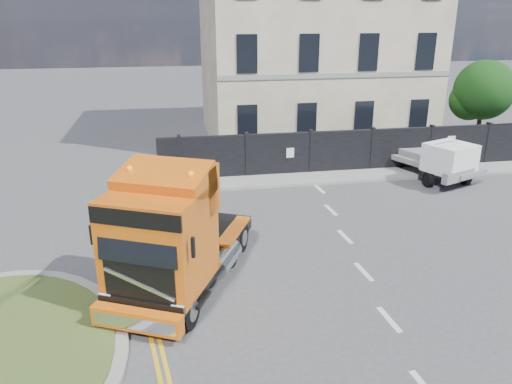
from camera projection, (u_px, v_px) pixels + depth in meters
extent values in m
plane|color=#424244|center=(262.00, 274.00, 14.48)|extent=(120.00, 120.00, 0.00)
cube|color=black|center=(351.00, 151.00, 23.47)|extent=(18.00, 0.25, 2.00)
cube|color=beige|center=(311.00, 43.00, 28.88)|extent=(12.00, 10.00, 11.00)
cylinder|color=#382619|center=(478.00, 126.00, 27.59)|extent=(0.24, 0.24, 2.40)
sphere|color=black|center=(484.00, 90.00, 26.91)|extent=(3.20, 3.20, 3.20)
sphere|color=black|center=(470.00, 100.00, 27.40)|extent=(2.20, 2.20, 2.20)
cube|color=gray|center=(357.00, 176.00, 22.96)|extent=(20.00, 1.60, 0.12)
cube|color=black|center=(187.00, 255.00, 14.13)|extent=(4.39, 6.01, 0.40)
cube|color=orange|center=(160.00, 238.00, 12.29)|extent=(3.01, 3.05, 2.50)
cube|color=orange|center=(174.00, 187.00, 12.79)|extent=(2.36, 1.69, 1.25)
cube|color=black|center=(137.00, 245.00, 11.13)|extent=(1.79, 0.89, 0.94)
cube|color=orange|center=(137.00, 320.00, 11.48)|extent=(2.15, 1.24, 0.49)
cylinder|color=black|center=(116.00, 299.00, 12.37)|extent=(0.66, 0.96, 0.93)
cylinder|color=gray|center=(116.00, 299.00, 12.37)|extent=(0.51, 0.60, 0.51)
cylinder|color=black|center=(188.00, 310.00, 11.89)|extent=(0.66, 0.96, 0.93)
cylinder|color=gray|center=(188.00, 310.00, 11.89)|extent=(0.51, 0.60, 0.51)
cylinder|color=black|center=(170.00, 245.00, 15.24)|extent=(0.66, 0.96, 0.93)
cylinder|color=gray|center=(170.00, 245.00, 15.24)|extent=(0.51, 0.60, 0.51)
cylinder|color=black|center=(229.00, 252.00, 14.77)|extent=(0.66, 0.96, 0.93)
cylinder|color=gray|center=(229.00, 252.00, 14.77)|extent=(0.51, 0.60, 0.51)
cylinder|color=black|center=(183.00, 231.00, 16.22)|extent=(0.66, 0.96, 0.93)
cylinder|color=gray|center=(183.00, 231.00, 16.22)|extent=(0.51, 0.60, 0.51)
cylinder|color=black|center=(240.00, 237.00, 15.74)|extent=(0.66, 0.96, 0.93)
cylinder|color=gray|center=(240.00, 237.00, 15.74)|extent=(0.51, 0.60, 0.51)
cube|color=slate|center=(432.00, 162.00, 22.93)|extent=(3.32, 4.80, 0.23)
cube|color=white|center=(450.00, 158.00, 21.43)|extent=(2.27, 2.22, 1.21)
cylinder|color=black|center=(428.00, 180.00, 21.60)|extent=(0.23, 0.65, 0.65)
cylinder|color=black|center=(465.00, 177.00, 21.90)|extent=(0.23, 0.65, 0.65)
cylinder|color=black|center=(400.00, 162.00, 24.19)|extent=(0.23, 0.65, 0.65)
cylinder|color=black|center=(433.00, 160.00, 24.48)|extent=(0.23, 0.65, 0.65)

